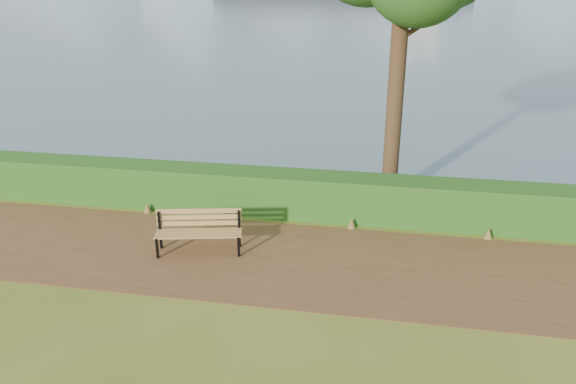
# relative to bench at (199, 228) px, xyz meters

# --- Properties ---
(ground) EXTENTS (140.00, 140.00, 0.00)m
(ground) POSITION_rel_bench_xyz_m (1.36, -0.42, -0.50)
(ground) COLOR #525F1B
(ground) RESTS_ON ground
(path) EXTENTS (40.00, 3.40, 0.01)m
(path) POSITION_rel_bench_xyz_m (1.36, -0.12, -0.49)
(path) COLOR brown
(path) RESTS_ON ground
(hedge) EXTENTS (32.00, 0.85, 1.00)m
(hedge) POSITION_rel_bench_xyz_m (1.36, 2.18, 0.00)
(hedge) COLOR #1D4212
(hedge) RESTS_ON ground
(bench) EXTENTS (1.78, 0.87, 0.86)m
(bench) POSITION_rel_bench_xyz_m (0.00, 0.00, 0.00)
(bench) COLOR black
(bench) RESTS_ON ground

